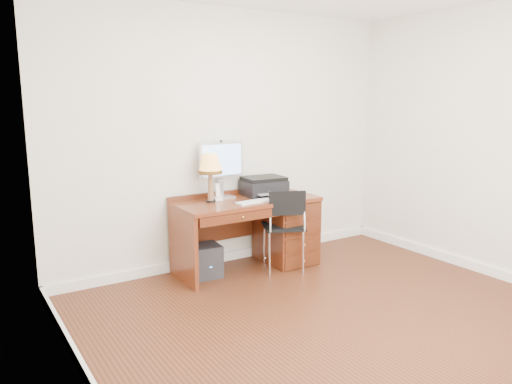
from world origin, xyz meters
TOP-DOWN VIEW (x-y plane):
  - ground at (0.00, 0.00)m, footprint 4.00×4.00m
  - room_shell at (0.00, 0.63)m, footprint 4.00×4.00m
  - desk at (0.32, 1.40)m, footprint 1.50×0.67m
  - monitor at (-0.16, 1.64)m, footprint 0.51×0.17m
  - keyboard at (0.01, 1.24)m, footprint 0.43×0.16m
  - mouse_pad at (0.32, 1.25)m, footprint 0.24×0.24m
  - printer at (0.28, 1.51)m, footprint 0.47×0.38m
  - leg_lamp at (-0.37, 1.49)m, footprint 0.24×0.24m
  - phone at (-0.27, 1.53)m, footprint 0.09×0.09m
  - pen_cup at (0.40, 1.60)m, footprint 0.08×0.08m
  - chair at (0.33, 1.13)m, footprint 0.55×0.56m
  - equipment_box at (-0.47, 1.42)m, footprint 0.31×0.31m

SIDE VIEW (x-z plane):
  - ground at x=0.00m, z-range 0.00..0.00m
  - room_shell at x=0.00m, z-range -1.95..2.05m
  - equipment_box at x=-0.47m, z-range 0.00..0.33m
  - desk at x=0.32m, z-range 0.04..0.79m
  - chair at x=0.33m, z-range 0.09..0.97m
  - keyboard at x=0.01m, z-range 0.75..0.77m
  - mouse_pad at x=0.32m, z-range 0.74..0.79m
  - pen_cup at x=0.40m, z-range 0.75..0.85m
  - phone at x=-0.27m, z-range 0.71..0.89m
  - printer at x=0.28m, z-range 0.75..0.95m
  - leg_lamp at x=-0.37m, z-range 0.86..1.35m
  - monitor at x=-0.16m, z-range 0.83..1.41m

